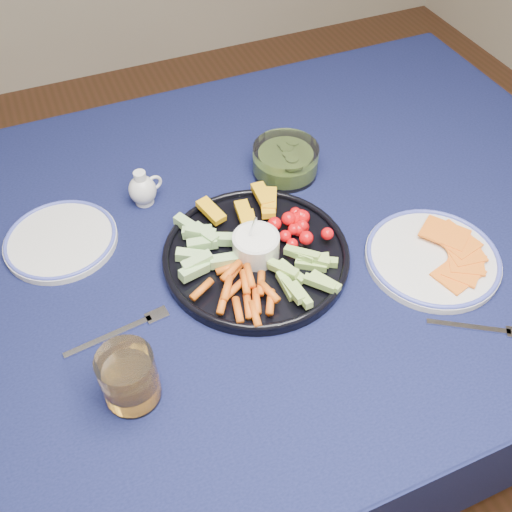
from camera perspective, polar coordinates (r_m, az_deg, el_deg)
name	(u,v)px	position (r m, az deg, el deg)	size (l,w,h in m)	color
dining_table	(225,271)	(1.14, -3.16, -1.51)	(1.67, 1.07, 0.75)	#4B2919
crudite_platter	(255,253)	(1.03, -0.13, 0.32)	(0.34, 0.34, 0.11)	black
creamer_pitcher	(143,189)	(1.15, -11.24, 6.55)	(0.07, 0.05, 0.08)	silver
pickle_bowl	(285,161)	(1.21, 2.95, 9.43)	(0.14, 0.14, 0.06)	white
cheese_plate	(433,256)	(1.08, 17.29, -0.03)	(0.24, 0.24, 0.03)	silver
juice_tumbler	(130,380)	(0.87, -12.51, -11.99)	(0.08, 0.08, 0.10)	white
fork_left	(126,329)	(0.97, -12.86, -7.14)	(0.18, 0.04, 0.00)	silver
fork_right	(485,329)	(1.02, 21.95, -6.79)	(0.15, 0.10, 0.00)	silver
side_plate_extra	(61,240)	(1.13, -18.94, 1.56)	(0.21, 0.21, 0.02)	silver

